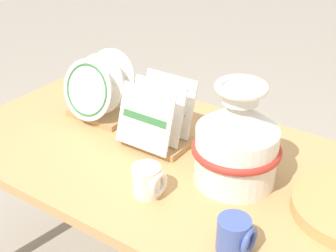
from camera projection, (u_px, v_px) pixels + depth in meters
display_table at (168, 173)px, 1.56m from camera, size 1.49×0.80×0.66m
ceramic_vase at (237, 140)px, 1.35m from camera, size 0.26×0.26×0.32m
dish_rack_round_plates at (98, 95)px, 1.72m from camera, size 0.23×0.20×0.24m
dish_rack_square_plates at (157, 125)px, 1.56m from camera, size 0.23×0.19×0.22m
mug_cream_glaze at (148, 181)px, 1.33m from camera, size 0.09×0.08×0.09m
mug_cobalt_glaze at (235, 235)px, 1.14m from camera, size 0.09×0.08×0.09m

